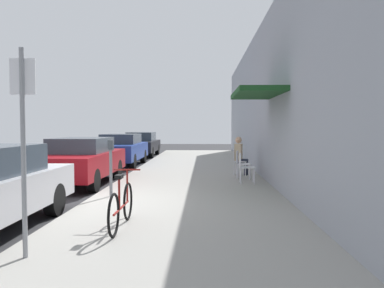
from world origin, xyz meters
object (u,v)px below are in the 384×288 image
parked_car_1 (81,160)px  parked_car_2 (121,149)px  parked_car_3 (141,144)px  cafe_chair_2 (238,160)px  seated_patron_2 (240,154)px  bicycle_0 (121,206)px  street_sign (23,136)px  cafe_chair_0 (244,166)px  cafe_chair_1 (241,163)px  parking_meter (111,164)px

parked_car_1 → parked_car_2: (0.00, 5.52, 0.01)m
parked_car_3 → cafe_chair_2: parked_car_3 is taller
cafe_chair_2 → seated_patron_2: bearing=-15.0°
bicycle_0 → street_sign: bearing=-122.5°
parked_car_3 → bicycle_0: size_ratio=2.57×
parked_car_3 → seated_patron_2: 10.68m
parked_car_3 → street_sign: bearing=-85.2°
cafe_chair_2 → seated_patron_2: size_ratio=0.67×
seated_patron_2 → cafe_chair_0: bearing=-91.8°
parked_car_1 → cafe_chair_0: (4.89, -0.40, -0.11)m
bicycle_0 → cafe_chair_1: size_ratio=1.97×
street_sign → cafe_chair_1: 8.10m
parking_meter → cafe_chair_2: parking_meter is taller
street_sign → cafe_chair_2: (3.39, 8.27, -1.02)m
parked_car_2 → seated_patron_2: 6.37m
parked_car_2 → seated_patron_2: bearing=-38.9°
parked_car_1 → bicycle_0: 5.84m
cafe_chair_0 → seated_patron_2: seated_patron_2 is taller
street_sign → seated_patron_2: street_sign is taller
parked_car_3 → parked_car_1: bearing=-90.0°
parking_meter → street_sign: 4.23m
parked_car_1 → cafe_chair_0: parked_car_1 is taller
parked_car_3 → cafe_chair_1: parked_car_3 is taller
parked_car_2 → cafe_chair_0: 7.68m
parked_car_3 → cafe_chair_0: size_ratio=5.06×
parked_car_1 → street_sign: 6.95m
parked_car_3 → cafe_chair_2: (4.89, -9.45, -0.11)m
cafe_chair_0 → cafe_chair_1: (0.00, 0.95, 0.00)m
cafe_chair_1 → seated_patron_2: size_ratio=0.67×
cafe_chair_1 → parked_car_3: bearing=115.1°
cafe_chair_2 → street_sign: bearing=-112.3°
parked_car_3 → cafe_chair_2: bearing=-62.6°
street_sign → bicycle_0: size_ratio=1.52×
parked_car_1 → parking_meter: bearing=-58.8°
parked_car_1 → bicycle_0: parked_car_1 is taller
parked_car_3 → seated_patron_2: (4.95, -9.46, 0.09)m
bicycle_0 → cafe_chair_2: size_ratio=1.97×
cafe_chair_1 → street_sign: bearing=-115.0°
cafe_chair_2 → parking_meter: bearing=-129.2°
cafe_chair_2 → parked_car_3: bearing=117.4°
street_sign → cafe_chair_0: bearing=61.8°
parked_car_2 → cafe_chair_2: 6.31m
cafe_chair_2 → parked_car_1: bearing=-162.5°
cafe_chair_1 → seated_patron_2: seated_patron_2 is taller
parked_car_2 → bicycle_0: parked_car_2 is taller
cafe_chair_1 → seated_patron_2: (0.06, 0.97, 0.19)m
bicycle_0 → parking_meter: bearing=107.2°
street_sign → cafe_chair_2: 8.99m
parked_car_1 → cafe_chair_1: 4.92m
seated_patron_2 → street_sign: bearing=-112.7°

